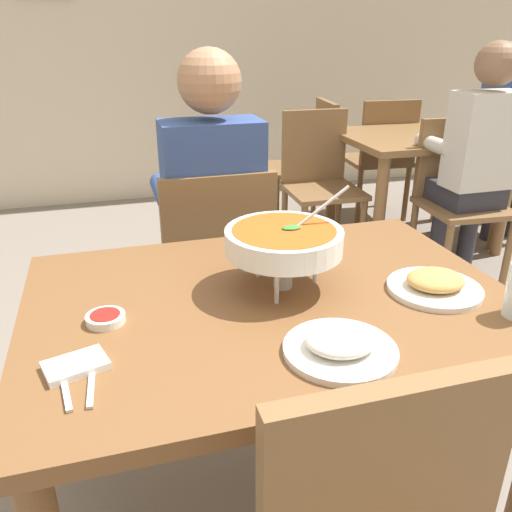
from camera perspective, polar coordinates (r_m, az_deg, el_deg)
name	(u,v)px	position (r m, az deg, el deg)	size (l,w,h in m)	color
ground_plane	(269,509)	(1.80, 1.48, -25.76)	(16.00, 16.00, 0.00)	gray
cafe_rear_partition	(137,8)	(4.55, -12.77, 24.80)	(10.00, 0.10, 3.00)	beige
dining_table_main	(272,334)	(1.39, 1.75, -8.51)	(1.22, 0.87, 0.74)	brown
chair_diner_main	(215,266)	(2.06, -4.45, -1.04)	(0.44, 0.44, 0.90)	brown
diner_main	(212,206)	(2.00, -4.86, 5.47)	(0.40, 0.45, 1.31)	#2D2D38
curry_bowl	(284,241)	(1.33, 3.05, 1.61)	(0.33, 0.30, 0.26)	silver
rice_plate	(340,345)	(1.12, 9.16, -9.53)	(0.24, 0.24, 0.06)	white
appetizer_plate	(435,284)	(1.42, 18.87, -2.93)	(0.24, 0.24, 0.06)	white
sauce_dish	(105,318)	(1.26, -16.05, -6.50)	(0.09, 0.09, 0.02)	white
napkin_folded	(76,366)	(1.12, -19.00, -11.19)	(0.12, 0.08, 0.02)	white
fork_utensil	(64,384)	(1.09, -20.11, -12.93)	(0.01, 0.17, 0.01)	silver
spoon_utensil	(92,379)	(1.08, -17.42, -12.68)	(0.01, 0.17, 0.01)	silver
dining_table_far	(419,155)	(3.60, 17.26, 10.48)	(1.00, 0.80, 0.74)	brown
chair_bg_left	(457,190)	(3.24, 21.00, 6.72)	(0.47, 0.47, 0.90)	brown
chair_bg_right	(310,158)	(3.83, 5.91, 10.60)	(0.48, 0.48, 0.90)	brown
chair_bg_corner	(381,153)	(4.07, 13.46, 10.85)	(0.47, 0.47, 0.90)	brown
chair_bg_window	(319,176)	(3.36, 6.84, 8.68)	(0.45, 0.45, 0.90)	brown
patron_bg_left	(477,153)	(3.11, 22.89, 10.28)	(0.40, 0.45, 1.31)	#2D2D38
patron_bg_middle	(511,129)	(3.97, 25.99, 12.33)	(0.40, 0.45, 1.31)	#2D2D38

